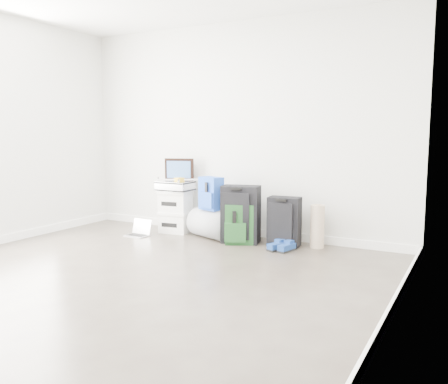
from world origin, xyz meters
The scene contains 14 objects.
ground centered at (0.00, 0.00, 0.00)m, with size 5.00×5.00×0.00m, color #362D27.
room_envelope centered at (0.00, 0.02, 1.72)m, with size 4.52×5.02×2.71m.
boxes_stack centered at (-0.78, 2.21, 0.28)m, with size 0.43×0.37×0.56m.
briefcase centered at (-0.78, 2.21, 0.62)m, with size 0.44×0.32×0.13m, color #B2B2B7.
painting centered at (-0.78, 2.31, 0.83)m, with size 0.38×0.14×0.29m.
drone centered at (-0.70, 2.19, 0.71)m, with size 0.50×0.50×0.05m.
duffel_bag centered at (-0.18, 2.14, 0.18)m, with size 0.37×0.37×0.59m, color #95979D.
blue_backpack centered at (-0.18, 2.11, 0.56)m, with size 0.33×0.29×0.41m.
large_suitcase centered at (0.25, 2.09, 0.35)m, with size 0.49×0.37×0.69m.
green_backpack centered at (0.26, 2.02, 0.23)m, with size 0.40×0.37×0.48m.
carry_on centered at (0.77, 2.17, 0.29)m, with size 0.39×0.27×0.58m.
shoes centered at (0.84, 1.95, 0.04)m, with size 0.28×0.27×0.08m.
rolled_rug centered at (1.14, 2.28, 0.25)m, with size 0.16×0.16×0.50m, color tan.
laptop centered at (-1.07, 1.81, 0.05)m, with size 0.30×0.22×0.21m.
Camera 1 is at (2.75, -2.93, 1.32)m, focal length 38.00 mm.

